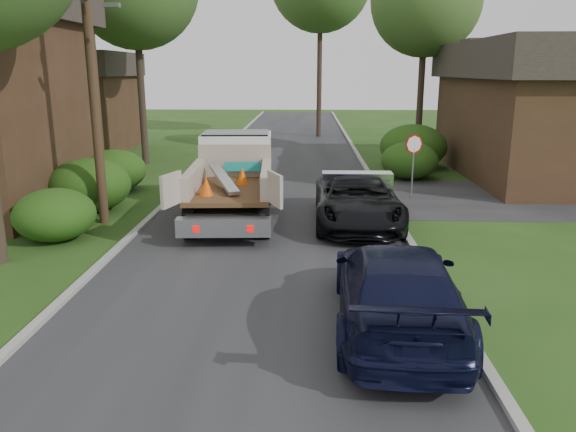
% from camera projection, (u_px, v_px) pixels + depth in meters
% --- Properties ---
extents(ground, '(120.00, 120.00, 0.00)m').
position_uv_depth(ground, '(259.00, 279.00, 13.37)').
color(ground, '#244413').
rests_on(ground, ground).
extents(road, '(8.00, 90.00, 0.02)m').
position_uv_depth(road, '(279.00, 191.00, 23.04)').
color(road, '#28282B').
rests_on(road, ground).
extents(curb_left, '(0.20, 90.00, 0.12)m').
position_uv_depth(curb_left, '(180.00, 189.00, 23.16)').
color(curb_left, '#9E9E99').
rests_on(curb_left, ground).
extents(curb_right, '(0.20, 90.00, 0.12)m').
position_uv_depth(curb_right, '(380.00, 191.00, 22.89)').
color(curb_right, '#9E9E99').
rests_on(curb_right, ground).
extents(stop_sign, '(0.71, 0.32, 2.48)m').
position_uv_depth(stop_sign, '(414.00, 153.00, 21.46)').
color(stop_sign, slate).
rests_on(stop_sign, ground).
extents(utility_pole, '(2.42, 1.25, 10.00)m').
position_uv_depth(utility_pole, '(91.00, 59.00, 17.06)').
color(utility_pole, '#382619').
rests_on(utility_pole, ground).
extents(house_left_far, '(7.56, 7.56, 6.00)m').
position_uv_depth(house_left_far, '(69.00, 100.00, 34.31)').
color(house_left_far, '#3D2819').
rests_on(house_left_far, ground).
extents(house_right, '(9.72, 12.96, 6.20)m').
position_uv_depth(house_right, '(566.00, 108.00, 25.70)').
color(house_right, '#3D2819').
rests_on(house_right, ground).
extents(hedge_left_a, '(2.34, 2.34, 1.53)m').
position_uv_depth(hedge_left_a, '(55.00, 215.00, 16.28)').
color(hedge_left_a, '#1F4610').
rests_on(hedge_left_a, ground).
extents(hedge_left_b, '(2.86, 2.86, 1.87)m').
position_uv_depth(hedge_left_b, '(89.00, 185.00, 19.63)').
color(hedge_left_b, '#1F4610').
rests_on(hedge_left_b, ground).
extents(hedge_left_c, '(2.60, 2.60, 1.70)m').
position_uv_depth(hedge_left_c, '(114.00, 170.00, 23.04)').
color(hedge_left_c, '#1F4610').
rests_on(hedge_left_c, ground).
extents(hedge_right_a, '(2.60, 2.60, 1.70)m').
position_uv_depth(hedge_right_a, '(410.00, 160.00, 25.54)').
color(hedge_right_a, '#1F4610').
rests_on(hedge_right_a, ground).
extents(hedge_right_b, '(3.38, 3.38, 2.21)m').
position_uv_depth(hedge_right_b, '(413.00, 146.00, 28.36)').
color(hedge_right_b, '#1F4610').
rests_on(hedge_right_b, ground).
extents(tree_right_far, '(6.00, 6.00, 11.50)m').
position_uv_depth(tree_right_far, '(426.00, 1.00, 30.34)').
color(tree_right_far, '#2D2119').
rests_on(tree_right_far, ground).
extents(flatbed_truck, '(3.28, 7.13, 2.65)m').
position_uv_depth(flatbed_truck, '(234.00, 171.00, 19.51)').
color(flatbed_truck, black).
rests_on(flatbed_truck, ground).
extents(black_pickup, '(2.74, 5.79, 1.60)m').
position_uv_depth(black_pickup, '(357.00, 200.00, 17.96)').
color(black_pickup, black).
rests_on(black_pickup, ground).
extents(navy_suv, '(2.62, 5.81, 1.65)m').
position_uv_depth(navy_suv, '(397.00, 287.00, 10.65)').
color(navy_suv, black).
rests_on(navy_suv, ground).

